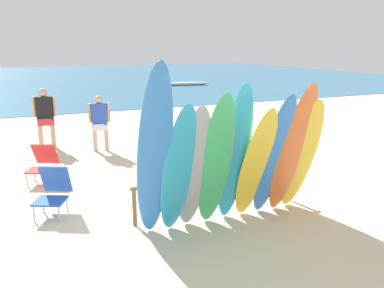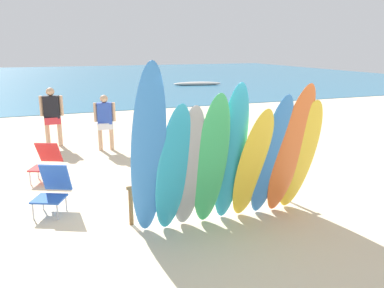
% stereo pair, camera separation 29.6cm
% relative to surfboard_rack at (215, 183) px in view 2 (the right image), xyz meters
% --- Properties ---
extents(ground, '(60.00, 60.00, 0.00)m').
position_rel_surfboard_rack_xyz_m(ground, '(0.00, 14.00, -0.52)').
color(ground, beige).
extents(ocean_water, '(60.00, 40.00, 0.02)m').
position_rel_surfboard_rack_xyz_m(ocean_water, '(0.00, 31.38, -0.51)').
color(ocean_water, teal).
rests_on(ocean_water, ground).
extents(surfboard_rack, '(3.06, 0.07, 0.66)m').
position_rel_surfboard_rack_xyz_m(surfboard_rack, '(0.00, 0.00, 0.00)').
color(surfboard_rack, brown).
rests_on(surfboard_rack, ground).
extents(surfboard_blue_0, '(0.57, 1.04, 2.67)m').
position_rel_surfboard_rack_xyz_m(surfboard_blue_0, '(-1.34, -0.72, 0.81)').
color(surfboard_blue_0, '#337AD1').
rests_on(surfboard_blue_0, ground).
extents(surfboard_teal_1, '(0.58, 0.78, 2.10)m').
position_rel_surfboard_rack_xyz_m(surfboard_teal_1, '(-0.95, -0.63, 0.53)').
color(surfboard_teal_1, '#289EC6').
rests_on(surfboard_teal_1, ground).
extents(surfboard_grey_2, '(0.52, 0.76, 2.06)m').
position_rel_surfboard_rack_xyz_m(surfboard_grey_2, '(-0.69, -0.59, 0.51)').
color(surfboard_grey_2, '#999EA3').
rests_on(surfboard_grey_2, ground).
extents(surfboard_green_3, '(0.56, 0.84, 2.22)m').
position_rel_surfboard_rack_xyz_m(surfboard_green_3, '(-0.36, -0.65, 0.59)').
color(surfboard_green_3, '#38B266').
rests_on(surfboard_green_3, ground).
extents(surfboard_teal_4, '(0.54, 0.84, 2.35)m').
position_rel_surfboard_rack_xyz_m(surfboard_teal_4, '(-0.01, -0.61, 0.65)').
color(surfboard_teal_4, '#289EC6').
rests_on(surfboard_teal_4, ground).
extents(surfboard_yellow_5, '(0.57, 0.83, 1.96)m').
position_rel_surfboard_rack_xyz_m(surfboard_yellow_5, '(0.36, -0.63, 0.46)').
color(surfboard_yellow_5, yellow).
rests_on(surfboard_yellow_5, ground).
extents(surfboard_blue_6, '(0.53, 0.83, 2.16)m').
position_rel_surfboard_rack_xyz_m(surfboard_blue_6, '(0.69, -0.65, 0.55)').
color(surfboard_blue_6, '#337AD1').
rests_on(surfboard_blue_6, ground).
extents(surfboard_orange_7, '(0.63, 0.86, 2.31)m').
position_rel_surfboard_rack_xyz_m(surfboard_orange_7, '(1.02, -0.68, 0.63)').
color(surfboard_orange_7, orange).
rests_on(surfboard_orange_7, ground).
extents(surfboard_yellow_8, '(0.60, 0.83, 2.04)m').
position_rel_surfboard_rack_xyz_m(surfboard_yellow_8, '(1.27, -0.61, 0.50)').
color(surfboard_yellow_8, yellow).
rests_on(surfboard_yellow_8, ground).
extents(beachgoer_photographing, '(0.57, 0.28, 1.54)m').
position_rel_surfboard_rack_xyz_m(beachgoer_photographing, '(-1.12, 4.86, 0.36)').
color(beachgoer_photographing, tan).
rests_on(beachgoer_photographing, ground).
extents(beachgoer_midbeach, '(0.63, 0.29, 1.69)m').
position_rel_surfboard_rack_xyz_m(beachgoer_midbeach, '(-2.46, 5.84, 0.45)').
color(beachgoer_midbeach, tan).
rests_on(beachgoer_midbeach, ground).
extents(beach_chair_red, '(0.73, 0.81, 0.83)m').
position_rel_surfboard_rack_xyz_m(beach_chair_red, '(-2.62, 1.02, -0.09)').
color(beach_chair_red, '#B7B7BC').
rests_on(beach_chair_red, ground).
extents(beach_chair_blue, '(0.76, 0.88, 0.80)m').
position_rel_surfboard_rack_xyz_m(beach_chair_blue, '(-2.70, 2.88, -0.10)').
color(beach_chair_blue, '#B7B7BC').
rests_on(beach_chair_blue, ground).
extents(distant_boat, '(3.56, 1.27, 0.28)m').
position_rel_surfboard_rack_xyz_m(distant_boat, '(7.87, 20.78, -0.40)').
color(distant_boat, silver).
rests_on(distant_boat, ground).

